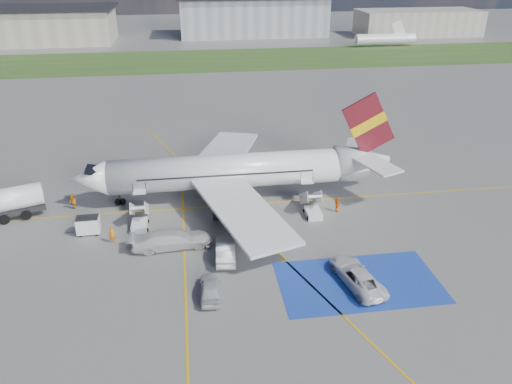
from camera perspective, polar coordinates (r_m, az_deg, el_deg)
ground at (r=46.26m, az=-1.88°, el=-8.41°), size 400.00×400.00×0.00m
grass_strip at (r=135.57m, az=-6.62°, el=14.72°), size 400.00×30.00×0.01m
taxiway_line_main at (r=56.52m, az=-3.27°, el=-1.58°), size 120.00×0.20×0.01m
taxiway_line_cross at (r=38.28m, az=-7.89°, el=-17.34°), size 0.20×60.00×0.01m
taxiway_line_diag at (r=56.52m, az=-3.27°, el=-1.58°), size 20.71×56.45×0.01m
staging_box at (r=45.07m, az=11.66°, el=-10.05°), size 14.00×8.00×0.01m
terminal_west at (r=176.81m, az=-26.11°, el=16.65°), size 60.00×22.00×10.00m
terminal_centre at (r=175.78m, az=-0.36°, el=19.42°), size 48.00×18.00×12.00m
terminal_east at (r=185.13m, az=17.99°, el=17.95°), size 40.00×16.00×8.00m
airliner at (r=56.99m, az=-2.03°, el=2.47°), size 36.81×32.95×11.92m
airstairs_fwd at (r=53.47m, az=-13.16°, el=-3.24°), size 1.90×5.20×3.60m
airstairs_aft at (r=54.74m, az=6.46°, el=-1.95°), size 1.90×5.20×3.60m
gpu_cart at (r=53.47m, az=-18.61°, el=-3.71°), size 2.30×1.52×1.89m
belt_loader at (r=67.01m, az=11.63°, el=2.82°), size 4.89×2.51×1.41m
car_silver_a at (r=42.40m, az=-5.20°, el=-10.87°), size 2.02×4.55×1.52m
car_silver_b at (r=46.93m, az=-3.50°, el=-6.66°), size 2.16×5.20×1.67m
van_white_a at (r=44.36m, az=11.50°, el=-9.12°), size 3.40×5.66×1.99m
van_white_b at (r=48.96m, az=-9.61°, el=-5.08°), size 6.03×2.76×2.31m
crew_fwd at (r=51.12m, az=-16.11°, el=-4.73°), size 0.72×0.56×1.76m
crew_nose at (r=58.94m, az=-20.21°, el=-1.07°), size 1.05×1.10×1.79m
crew_aft at (r=55.56m, az=9.27°, el=-1.42°), size 0.64×1.08×1.72m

